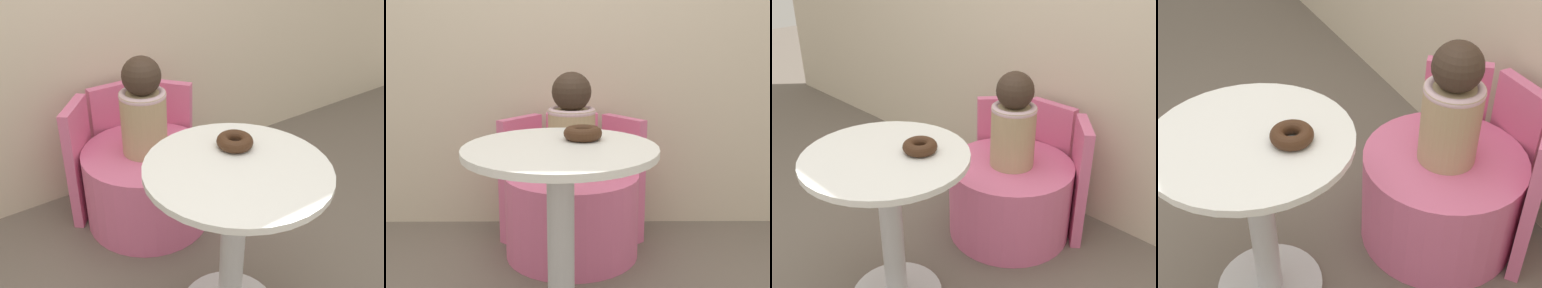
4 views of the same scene
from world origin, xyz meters
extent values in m
plane|color=#665B51|center=(0.00, 0.00, 0.00)|extent=(12.00, 12.00, 0.00)
cylinder|color=silver|center=(0.05, -0.04, 0.01)|extent=(0.39, 0.39, 0.02)
cylinder|color=silver|center=(0.05, -0.04, 0.35)|extent=(0.09, 0.09, 0.66)
cylinder|color=white|center=(0.05, -0.04, 0.69)|extent=(0.64, 0.64, 0.02)
cylinder|color=#DB6693|center=(0.08, 0.68, 0.20)|extent=(0.63, 0.63, 0.40)
cube|color=#DB6693|center=(0.08, 1.02, 0.32)|extent=(0.27, 0.05, 0.63)
cube|color=#DB6693|center=(0.34, 0.90, 0.32)|extent=(0.21, 0.24, 0.63)
cube|color=#DB6693|center=(-0.18, 0.90, 0.32)|extent=(0.21, 0.24, 0.63)
cylinder|color=tan|center=(0.08, 0.68, 0.55)|extent=(0.22, 0.22, 0.31)
torus|color=beige|center=(0.08, 0.68, 0.70)|extent=(0.22, 0.22, 0.04)
sphere|color=#38281E|center=(0.08, 0.68, 0.79)|extent=(0.18, 0.18, 0.18)
torus|color=#3D2314|center=(0.12, 0.06, 0.73)|extent=(0.13, 0.13, 0.05)
camera|label=1|loc=(-0.79, -1.01, 1.51)|focal=42.00mm
camera|label=2|loc=(0.09, -1.73, 1.10)|focal=50.00mm
camera|label=3|loc=(1.32, -0.89, 1.47)|focal=42.00mm
camera|label=4|loc=(1.36, -0.34, 1.66)|focal=50.00mm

